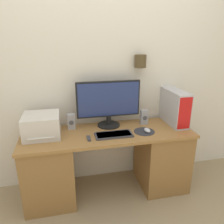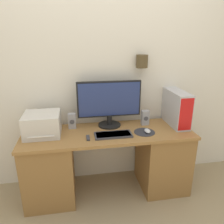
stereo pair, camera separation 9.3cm
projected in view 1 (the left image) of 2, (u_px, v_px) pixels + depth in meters
ground_plane at (114, 208)px, 2.16m from camera, size 12.00×12.00×0.00m
wall_back at (102, 62)px, 2.28m from camera, size 6.40×0.17×2.70m
desk at (108, 161)px, 2.30m from camera, size 1.70×0.55×0.70m
monitor at (109, 102)px, 2.26m from camera, size 0.67×0.24×0.48m
keyboard at (114, 135)px, 2.10m from camera, size 0.36×0.16×0.02m
mousepad at (144, 131)px, 2.19m from camera, size 0.21×0.21×0.00m
mouse at (147, 130)px, 2.18m from camera, size 0.06×0.10×0.03m
computer_tower at (174, 107)px, 2.36m from camera, size 0.15×0.44×0.37m
printer at (42, 126)px, 2.07m from camera, size 0.34×0.33×0.21m
speaker_left at (71, 122)px, 2.24m from camera, size 0.08×0.07×0.16m
speaker_right at (144, 117)px, 2.36m from camera, size 0.08×0.07×0.16m
remote_control at (89, 138)px, 2.03m from camera, size 0.03×0.10×0.02m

